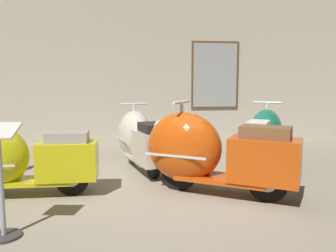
{
  "coord_description": "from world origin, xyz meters",
  "views": [
    {
      "loc": [
        -0.55,
        -3.55,
        1.3
      ],
      "look_at": [
        0.11,
        1.07,
        0.7
      ],
      "focal_mm": 36.97,
      "sensor_mm": 36.0,
      "label": 1
    }
  ],
  "objects_px": {
    "scooter_0": "(15,159)",
    "scooter_1": "(140,139)",
    "info_stanchion": "(1,192)",
    "scooter_3": "(264,136)",
    "scooter_2": "(207,152)"
  },
  "relations": [
    {
      "from": "scooter_0",
      "to": "scooter_1",
      "type": "xyz_separation_m",
      "value": [
        1.46,
        1.16,
        0.0
      ]
    },
    {
      "from": "scooter_1",
      "to": "scooter_3",
      "type": "xyz_separation_m",
      "value": [
        1.93,
        -0.09,
        0.01
      ]
    },
    {
      "from": "scooter_1",
      "to": "scooter_3",
      "type": "bearing_deg",
      "value": -106.04
    },
    {
      "from": "scooter_0",
      "to": "scooter_2",
      "type": "xyz_separation_m",
      "value": [
        2.16,
        -0.18,
        0.06
      ]
    },
    {
      "from": "scooter_0",
      "to": "scooter_1",
      "type": "bearing_deg",
      "value": -139.83
    },
    {
      "from": "scooter_0",
      "to": "scooter_3",
      "type": "height_order",
      "value": "scooter_3"
    },
    {
      "from": "scooter_3",
      "to": "scooter_1",
      "type": "bearing_deg",
      "value": 118.46
    },
    {
      "from": "scooter_0",
      "to": "info_stanchion",
      "type": "relative_size",
      "value": 1.63
    },
    {
      "from": "scooter_0",
      "to": "scooter_2",
      "type": "height_order",
      "value": "scooter_2"
    },
    {
      "from": "scooter_1",
      "to": "scooter_2",
      "type": "xyz_separation_m",
      "value": [
        0.7,
        -1.35,
        0.05
      ]
    },
    {
      "from": "scooter_3",
      "to": "info_stanchion",
      "type": "bearing_deg",
      "value": 154.99
    },
    {
      "from": "info_stanchion",
      "to": "scooter_2",
      "type": "bearing_deg",
      "value": 24.32
    },
    {
      "from": "info_stanchion",
      "to": "scooter_0",
      "type": "bearing_deg",
      "value": 99.95
    },
    {
      "from": "scooter_0",
      "to": "info_stanchion",
      "type": "xyz_separation_m",
      "value": [
        0.19,
        -1.08,
        -0.04
      ]
    },
    {
      "from": "scooter_2",
      "to": "scooter_1",
      "type": "bearing_deg",
      "value": -30.6
    }
  ]
}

